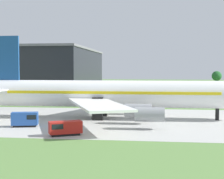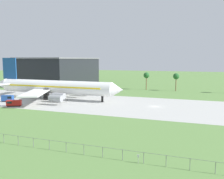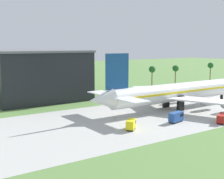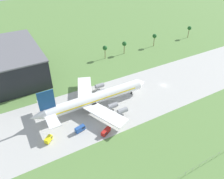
{
  "view_description": "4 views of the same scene",
  "coord_description": "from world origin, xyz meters",
  "px_view_note": "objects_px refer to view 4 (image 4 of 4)",
  "views": [
    {
      "loc": [
        -37.86,
        -76.23,
        11.52
      ],
      "look_at": [
        -47.68,
        2.62,
        6.74
      ],
      "focal_mm": 55.0,
      "sensor_mm": 36.0,
      "label": 1
    },
    {
      "loc": [
        17.53,
        -97.46,
        18.77
      ],
      "look_at": [
        -19.3,
        2.62,
        5.74
      ],
      "focal_mm": 40.0,
      "sensor_mm": 36.0,
      "label": 2
    },
    {
      "loc": [
        -127.57,
        -72.34,
        21.83
      ],
      "look_at": [
        -76.06,
        2.62,
        8.85
      ],
      "focal_mm": 50.0,
      "sensor_mm": 36.0,
      "label": 3
    },
    {
      "loc": [
        -87.54,
        -86.14,
        79.17
      ],
      "look_at": [
        -36.13,
        5.0,
        6.0
      ],
      "focal_mm": 35.0,
      "sensor_mm": 36.0,
      "label": 4
    }
  ],
  "objects_px": {
    "fuel_truck": "(80,129)",
    "terminal_building": "(12,62)",
    "catering_van": "(106,132)",
    "jet_airliner": "(94,99)",
    "baggage_tug": "(49,139)"
  },
  "relations": [
    {
      "from": "jet_airliner",
      "to": "terminal_building",
      "type": "bearing_deg",
      "value": 118.86
    },
    {
      "from": "terminal_building",
      "to": "catering_van",
      "type": "bearing_deg",
      "value": -70.63
    },
    {
      "from": "fuel_truck",
      "to": "catering_van",
      "type": "bearing_deg",
      "value": -37.92
    },
    {
      "from": "catering_van",
      "to": "terminal_building",
      "type": "relative_size",
      "value": 0.1
    },
    {
      "from": "baggage_tug",
      "to": "fuel_truck",
      "type": "relative_size",
      "value": 0.82
    },
    {
      "from": "baggage_tug",
      "to": "terminal_building",
      "type": "relative_size",
      "value": 0.07
    },
    {
      "from": "baggage_tug",
      "to": "catering_van",
      "type": "distance_m",
      "value": 27.05
    },
    {
      "from": "jet_airliner",
      "to": "terminal_building",
      "type": "distance_m",
      "value": 68.43
    },
    {
      "from": "jet_airliner",
      "to": "baggage_tug",
      "type": "bearing_deg",
      "value": -156.91
    },
    {
      "from": "fuel_truck",
      "to": "terminal_building",
      "type": "distance_m",
      "value": 76.45
    },
    {
      "from": "fuel_truck",
      "to": "catering_van",
      "type": "relative_size",
      "value": 0.92
    },
    {
      "from": "fuel_truck",
      "to": "terminal_building",
      "type": "bearing_deg",
      "value": 104.18
    },
    {
      "from": "catering_van",
      "to": "terminal_building",
      "type": "xyz_separation_m",
      "value": [
        -28.64,
        81.49,
        8.57
      ]
    },
    {
      "from": "catering_van",
      "to": "jet_airliner",
      "type": "bearing_deg",
      "value": 78.72
    },
    {
      "from": "baggage_tug",
      "to": "fuel_truck",
      "type": "xyz_separation_m",
      "value": [
        15.5,
        -1.14,
        0.15
      ]
    }
  ]
}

